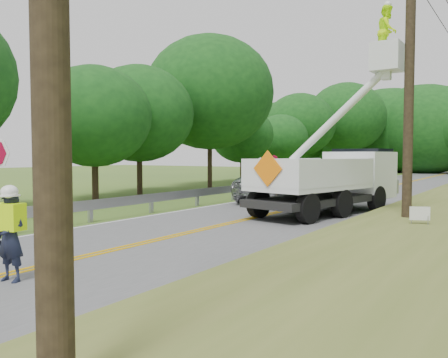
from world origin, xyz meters
The scene contains 12 objects.
ground centered at (0.00, 0.00, 0.00)m, with size 140.00×140.00×0.00m, color #436226.
road centered at (0.00, 14.00, 0.01)m, with size 7.20×96.00×0.03m.
guardrail centered at (-4.02, 14.91, 0.55)m, with size 0.18×48.00×0.77m.
utility_poles centered at (5.00, 17.02, 5.27)m, with size 1.60×43.30×10.00m.
treeline_left centered at (-10.33, 31.26, 5.88)m, with size 10.72×56.35×10.63m.
treeline_horizon centered at (-0.67, 56.29, 5.50)m, with size 56.34×13.55×11.43m.
flagger centered at (0.51, -1.67, 0.95)m, with size 1.05×0.49×2.61m.
bucket_truck centered at (2.09, 11.33, 1.59)m, with size 4.93×7.59×7.05m.
suv_silver centered at (-1.35, 13.61, 0.84)m, with size 2.73×5.93×1.65m, color #A4A6AA.
suv_darkgrey centered at (-1.85, 27.47, 0.81)m, with size 2.21×5.45×1.58m, color #3C4044.
stop_sign_permanent centered at (-4.08, 17.43, 1.49)m, with size 0.48×0.08×2.28m.
yard_sign centered at (5.65, 7.60, 0.58)m, with size 0.52×0.24×0.80m.
Camera 1 is at (8.13, -6.25, 2.27)m, focal length 36.55 mm.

